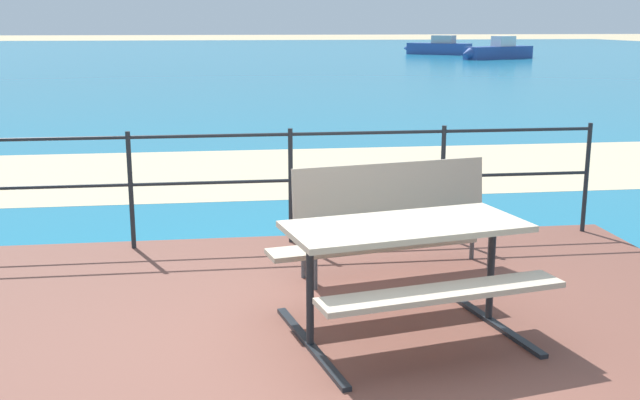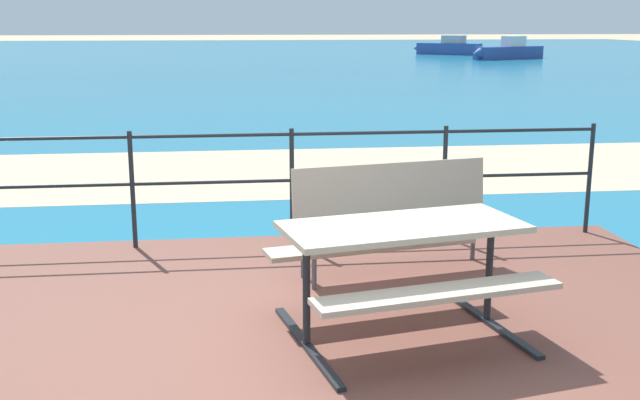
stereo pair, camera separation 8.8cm
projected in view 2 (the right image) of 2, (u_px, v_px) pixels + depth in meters
ground_plane at (323, 350)px, 5.09m from camera, size 240.00×240.00×0.00m
patio_paving at (323, 346)px, 5.08m from camera, size 6.40×5.20×0.06m
sea_water at (237, 59)px, 43.77m from camera, size 90.00×90.00×0.01m
beach_strip at (270, 171)px, 11.12m from camera, size 54.01×3.85×0.01m
picnic_table at (402, 250)px, 5.06m from camera, size 1.80×1.61×0.77m
park_bench at (395, 209)px, 6.40m from camera, size 1.78×0.75×0.91m
railing_fence at (292, 171)px, 7.21m from camera, size 5.94×0.04×1.10m
boat_near at (508, 51)px, 43.78m from camera, size 4.97×3.07×1.29m
boat_mid at (448, 48)px, 49.69m from camera, size 4.10×3.64×1.22m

